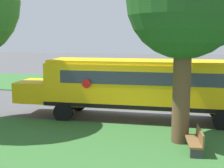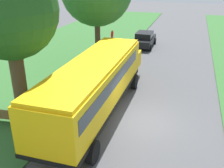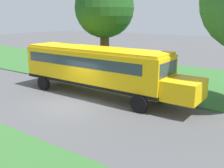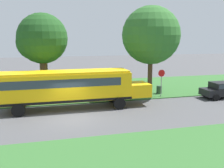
% 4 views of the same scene
% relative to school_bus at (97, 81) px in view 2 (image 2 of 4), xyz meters
% --- Properties ---
extents(ground_plane, '(120.00, 120.00, 0.00)m').
position_rel_school_bus_xyz_m(ground_plane, '(2.69, -0.14, -1.92)').
color(ground_plane, '#4C4C4F').
extents(school_bus, '(2.84, 12.42, 3.16)m').
position_rel_school_bus_xyz_m(school_bus, '(0.00, 0.00, 0.00)').
color(school_bus, yellow).
rests_on(school_bus, ground).
extents(car_black_nearest, '(2.02, 4.40, 1.56)m').
position_rel_school_bus_xyz_m(car_black_nearest, '(-0.11, 14.87, -1.05)').
color(car_black_nearest, black).
rests_on(car_black_nearest, ground).
extents(oak_tree_beside_bus, '(4.54, 4.57, 8.02)m').
position_rel_school_bus_xyz_m(oak_tree_beside_bus, '(-3.40, -2.15, 3.68)').
color(oak_tree_beside_bus, brown).
rests_on(oak_tree_beside_bus, ground).
extents(stop_sign, '(0.08, 0.68, 2.74)m').
position_rel_school_bus_xyz_m(stop_sign, '(-1.91, 9.12, -0.19)').
color(stop_sign, gray).
rests_on(stop_sign, ground).
extents(park_bench, '(1.64, 0.65, 0.92)m').
position_rel_school_bus_xyz_m(park_bench, '(-4.35, -2.54, -1.45)').
color(park_bench, brown).
rests_on(park_bench, ground).
extents(trash_bin, '(0.56, 0.56, 0.90)m').
position_rel_school_bus_xyz_m(trash_bin, '(-3.15, 9.50, -1.47)').
color(trash_bin, '#2D4C33').
rests_on(trash_bin, ground).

